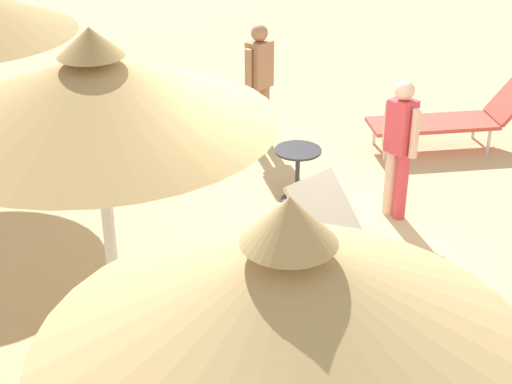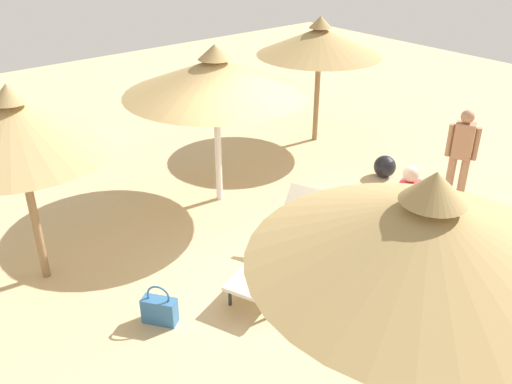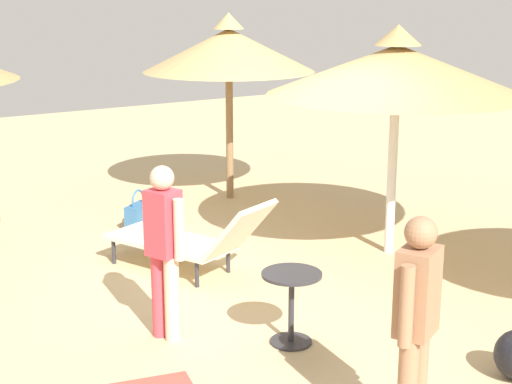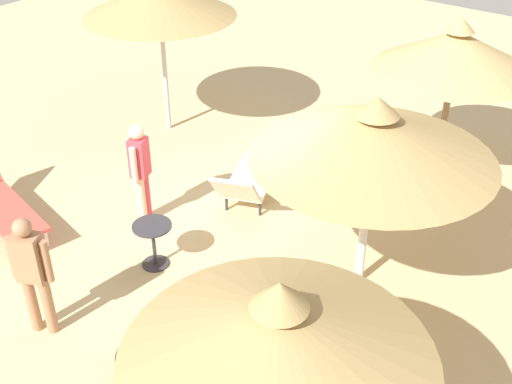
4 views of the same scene
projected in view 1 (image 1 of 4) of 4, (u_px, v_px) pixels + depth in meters
ground at (298, 272)px, 7.42m from camera, size 24.00×24.00×0.10m
parasol_umbrella_near_left at (95, 89)px, 5.82m from camera, size 2.81×2.81×2.54m
parasol_umbrella_back at (287, 297)px, 3.41m from camera, size 2.37×2.37×2.59m
lounge_chair_far_left at (454, 117)px, 9.69m from camera, size 2.09×1.00×0.89m
lounge_chair_front at (376, 259)px, 6.81m from camera, size 1.26×1.98×0.89m
person_standing_near_right at (400, 143)px, 7.92m from camera, size 0.29×0.42×1.52m
person_standing_edge at (259, 78)px, 9.59m from camera, size 0.44×0.33×1.55m
side_table_round at (298, 167)px, 8.40m from camera, size 0.51×0.51×0.63m
beach_ball at (165, 149)px, 9.36m from camera, size 0.39×0.39×0.39m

